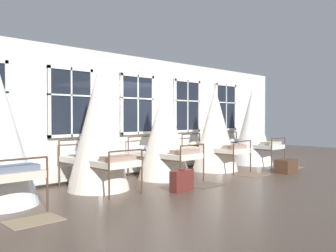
# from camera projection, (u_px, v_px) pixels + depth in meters

# --- Properties ---
(ground) EXTENTS (25.26, 25.26, 0.00)m
(ground) POSITION_uv_depth(u_px,v_px,m) (167.00, 179.00, 9.20)
(ground) COLOR #4C3D33
(back_wall_with_windows) EXTENTS (13.63, 0.10, 3.21)m
(back_wall_with_windows) POSITION_uv_depth(u_px,v_px,m) (135.00, 115.00, 10.05)
(back_wall_with_windows) COLOR silver
(back_wall_with_windows) RESTS_ON ground
(window_bank) EXTENTS (9.29, 0.10, 2.65)m
(window_bank) POSITION_uv_depth(u_px,v_px,m) (138.00, 135.00, 9.98)
(window_bank) COLOR black
(window_bank) RESTS_ON ground
(cot_second) EXTENTS (1.34, 1.92, 2.60)m
(cot_second) POSITION_uv_depth(u_px,v_px,m) (98.00, 131.00, 7.81)
(cot_second) COLOR #4C3323
(cot_second) RESTS_ON ground
(cot_third) EXTENTS (1.34, 1.92, 2.41)m
(cot_third) POSITION_uv_depth(u_px,v_px,m) (164.00, 132.00, 9.21)
(cot_third) COLOR #4C3323
(cot_third) RESTS_ON ground
(cot_fourth) EXTENTS (1.34, 1.93, 2.41)m
(cot_fourth) POSITION_uv_depth(u_px,v_px,m) (215.00, 130.00, 10.64)
(cot_fourth) COLOR #4C3323
(cot_fourth) RESTS_ON ground
(cot_fifth) EXTENTS (1.34, 1.93, 2.52)m
(cot_fifth) POSITION_uv_depth(u_px,v_px,m) (253.00, 127.00, 12.04)
(cot_fifth) COLOR #4C3323
(cot_fifth) RESTS_ON ground
(rug_first) EXTENTS (0.81, 0.57, 0.01)m
(rug_first) POSITION_uv_depth(u_px,v_px,m) (34.00, 221.00, 5.44)
(rug_first) COLOR #8E7A5B
(rug_first) RESTS_ON ground
(rug_third) EXTENTS (0.81, 0.57, 0.01)m
(rug_third) POSITION_uv_depth(u_px,v_px,m) (206.00, 185.00, 8.31)
(rug_third) COLOR brown
(rug_third) RESTS_ON ground
(rug_fourth) EXTENTS (0.81, 0.57, 0.01)m
(rug_fourth) POSITION_uv_depth(u_px,v_px,m) (254.00, 175.00, 9.74)
(rug_fourth) COLOR brown
(rug_fourth) RESTS_ON ground
(rug_fifth) EXTENTS (0.81, 0.58, 0.01)m
(rug_fifth) POSITION_uv_depth(u_px,v_px,m) (290.00, 168.00, 11.18)
(rug_fifth) COLOR brown
(rug_fifth) RESTS_ON ground
(suitcase_dark) EXTENTS (0.57, 0.24, 0.47)m
(suitcase_dark) POSITION_uv_depth(u_px,v_px,m) (182.00, 181.00, 7.65)
(suitcase_dark) COLOR #5B231E
(suitcase_dark) RESTS_ON ground
(travel_trunk) EXTENTS (0.65, 0.41, 0.38)m
(travel_trunk) POSITION_uv_depth(u_px,v_px,m) (286.00, 166.00, 10.18)
(travel_trunk) COLOR #472D1E
(travel_trunk) RESTS_ON ground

